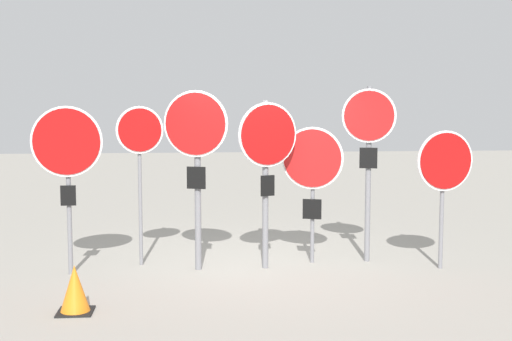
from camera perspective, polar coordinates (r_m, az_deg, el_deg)
The scene contains 9 objects.
ground_plane at distance 10.12m, azimuth 0.20°, elevation -7.74°, with size 40.00×40.00×0.00m, color gray.
stop_sign_0 at distance 9.74m, azimuth -14.88°, elevation 1.43°, with size 0.94×0.13×2.27m.
stop_sign_1 at distance 10.08m, azimuth -9.28°, elevation 2.17°, with size 0.65×0.18×2.27m.
stop_sign_2 at distance 9.71m, azimuth -4.80°, elevation 1.97°, with size 0.87×0.30×2.48m.
stop_sign_3 at distance 9.78m, azimuth 0.90°, elevation 1.48°, with size 0.83×0.36×2.34m.
stop_sign_4 at distance 10.15m, azimuth 4.54°, elevation 0.38°, with size 0.85×0.29×1.96m.
stop_sign_5 at distance 10.30m, azimuth 9.01°, elevation 2.53°, with size 0.75×0.23×2.54m.
stop_sign_6 at distance 10.11m, azimuth 14.87°, elevation 0.21°, with size 0.82×0.18×1.93m.
traffic_cone_0 at distance 8.27m, azimuth -14.29°, elevation -9.19°, with size 0.39×0.39×0.54m.
Camera 1 is at (-0.85, -9.79, 2.42)m, focal length 50.00 mm.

